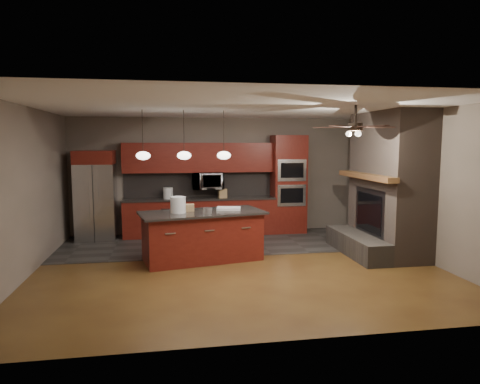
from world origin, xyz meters
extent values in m
plane|color=brown|center=(0.00, 0.00, 0.00)|extent=(7.00, 7.00, 0.00)
cube|color=white|center=(0.00, 0.00, 2.80)|extent=(7.00, 6.00, 0.02)
cube|color=slate|center=(0.00, 3.00, 1.40)|extent=(7.00, 0.02, 2.80)
cube|color=slate|center=(3.50, 0.00, 1.40)|extent=(0.02, 6.00, 2.80)
cube|color=slate|center=(-3.50, 0.00, 1.40)|extent=(0.02, 6.00, 2.80)
cube|color=#312F2C|center=(0.00, 1.80, 0.01)|extent=(7.00, 2.40, 0.01)
cube|color=brown|center=(3.10, 0.40, 1.40)|extent=(0.80, 2.00, 2.80)
cube|color=#4A443D|center=(2.45, 0.40, 0.20)|extent=(0.50, 2.00, 0.40)
cube|color=#2D2D30|center=(2.72, 0.40, 0.83)|extent=(0.05, 1.20, 0.95)
cube|color=black|center=(2.70, 0.40, 0.83)|extent=(0.02, 1.00, 0.75)
cube|color=brown|center=(2.60, 0.40, 1.55)|extent=(0.22, 2.10, 0.10)
cube|color=maroon|center=(-0.48, 2.70, 0.43)|extent=(3.55, 0.60, 0.86)
cube|color=black|center=(-0.48, 2.70, 0.88)|extent=(3.59, 0.64, 0.04)
cube|color=black|center=(-0.48, 2.98, 1.20)|extent=(3.55, 0.03, 0.60)
cube|color=maroon|center=(-0.48, 2.83, 1.85)|extent=(3.55, 0.35, 0.70)
cube|color=maroon|center=(1.70, 2.70, 1.19)|extent=(0.80, 0.60, 2.38)
cube|color=silver|center=(1.70, 2.40, 0.95)|extent=(0.70, 0.03, 0.52)
cube|color=black|center=(1.70, 2.38, 0.95)|extent=(0.55, 0.02, 0.35)
cube|color=silver|center=(1.70, 2.40, 1.55)|extent=(0.70, 0.03, 0.52)
cube|color=black|center=(1.70, 2.38, 1.55)|extent=(0.55, 0.02, 0.35)
imported|color=silver|center=(-0.27, 2.75, 1.30)|extent=(0.73, 0.41, 0.50)
cube|color=silver|center=(-2.83, 2.62, 0.86)|extent=(0.86, 0.72, 1.72)
cube|color=#2D2D30|center=(-2.83, 2.26, 0.86)|extent=(0.02, 0.02, 1.70)
cube|color=silver|center=(-2.93, 2.25, 0.91)|extent=(0.03, 0.03, 0.86)
cube|color=silver|center=(-2.73, 2.25, 0.91)|extent=(0.03, 0.03, 0.86)
cube|color=maroon|center=(-2.83, 2.62, 1.87)|extent=(0.86, 0.72, 0.30)
cube|color=maroon|center=(-0.59, 0.49, 0.44)|extent=(2.26, 1.29, 0.88)
cube|color=black|center=(-0.59, 0.49, 0.90)|extent=(2.44, 1.47, 0.04)
cylinder|color=silver|center=(-1.03, 0.42, 1.07)|extent=(0.28, 0.28, 0.30)
cylinder|color=silver|center=(-0.51, 0.25, 0.97)|extent=(0.22, 0.22, 0.11)
cube|color=white|center=(-0.07, 0.66, 0.94)|extent=(0.50, 0.39, 0.05)
cube|color=#9E7E51|center=(-0.83, 0.60, 0.99)|extent=(0.22, 0.17, 0.13)
cylinder|color=silver|center=(-1.21, 2.70, 1.03)|extent=(0.23, 0.23, 0.26)
cube|color=#A88556|center=(0.07, 2.65, 1.01)|extent=(0.21, 0.17, 0.21)
cylinder|color=black|center=(-1.65, 0.70, 2.41)|extent=(0.01, 0.01, 0.78)
ellipsoid|color=white|center=(-1.65, 0.70, 1.96)|extent=(0.26, 0.26, 0.16)
cylinder|color=black|center=(-0.90, 0.70, 2.41)|extent=(0.01, 0.01, 0.78)
ellipsoid|color=white|center=(-0.90, 0.70, 1.96)|extent=(0.26, 0.26, 0.16)
cylinder|color=black|center=(-0.15, 0.70, 2.41)|extent=(0.01, 0.01, 0.78)
ellipsoid|color=white|center=(-0.15, 0.70, 1.96)|extent=(0.26, 0.26, 0.16)
cylinder|color=black|center=(1.80, -0.80, 2.65)|extent=(0.04, 0.04, 0.30)
cylinder|color=black|center=(1.80, -0.80, 2.45)|extent=(0.24, 0.24, 0.12)
cube|color=#341C14|center=(2.18, -0.80, 2.45)|extent=(0.60, 0.12, 0.01)
cube|color=#341C14|center=(1.92, -0.44, 2.45)|extent=(0.30, 0.61, 0.01)
cube|color=#341C14|center=(1.49, -0.58, 2.45)|extent=(0.56, 0.45, 0.01)
cube|color=#341C14|center=(1.49, -1.02, 2.45)|extent=(0.56, 0.45, 0.01)
cube|color=#341C14|center=(1.92, -1.16, 2.45)|extent=(0.30, 0.61, 0.01)
camera|label=1|loc=(-1.20, -7.38, 2.18)|focal=32.00mm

